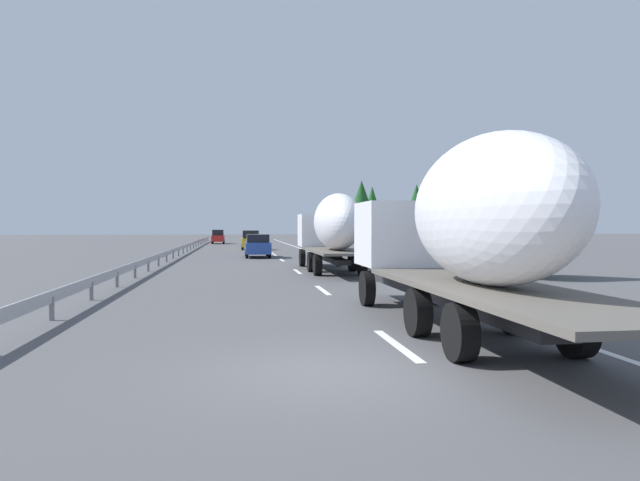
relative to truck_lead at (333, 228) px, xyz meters
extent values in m
plane|color=#4C4C4F|center=(19.23, 3.60, -2.32)|extent=(260.00, 260.00, 0.00)
cube|color=white|center=(-18.77, 1.80, -2.31)|extent=(3.20, 0.20, 0.01)
cube|color=white|center=(-8.60, 1.80, -2.31)|extent=(3.20, 0.20, 0.01)
cube|color=white|center=(0.54, 1.80, -2.31)|extent=(3.20, 0.20, 0.01)
cube|color=white|center=(11.17, 1.80, -2.31)|extent=(3.20, 0.20, 0.01)
cube|color=white|center=(18.83, 1.80, -2.31)|extent=(3.20, 0.20, 0.01)
cube|color=white|center=(21.49, 1.80, -2.31)|extent=(3.20, 0.20, 0.01)
cube|color=white|center=(24.23, -1.90, -2.31)|extent=(110.00, 0.20, 0.01)
cube|color=silver|center=(4.53, 0.00, -0.17)|extent=(2.40, 2.50, 1.90)
cube|color=black|center=(5.63, 0.00, 0.33)|extent=(0.08, 2.12, 0.80)
cube|color=#262628|center=(1.80, 0.00, -1.65)|extent=(10.04, 0.70, 0.24)
cube|color=#59544C|center=(-0.93, 0.00, -1.18)|extent=(8.51, 2.50, 0.12)
ellipsoid|color=white|center=(-1.37, 0.00, 0.29)|extent=(6.45, 2.20, 2.82)
cube|color=red|center=(-5.15, -0.69, -1.42)|extent=(0.04, 0.56, 0.56)
cylinder|color=black|center=(4.53, 1.10, -1.80)|extent=(1.04, 0.30, 1.04)
cylinder|color=black|center=(4.53, -1.10, -1.80)|extent=(1.04, 0.30, 1.04)
cylinder|color=black|center=(0.27, 1.10, -1.80)|extent=(1.04, 0.35, 1.04)
cylinder|color=black|center=(0.27, -1.10, -1.80)|extent=(1.04, 0.35, 1.04)
cylinder|color=black|center=(-2.13, 1.10, -1.80)|extent=(1.04, 0.35, 1.04)
cylinder|color=black|center=(-2.13, -1.10, -1.80)|extent=(1.04, 0.35, 1.04)
cube|color=silver|center=(-12.97, 0.00, -0.17)|extent=(2.40, 2.50, 1.90)
cube|color=black|center=(-11.87, 0.00, 0.33)|extent=(0.08, 2.12, 0.80)
cube|color=#262628|center=(-16.05, 0.00, -1.65)|extent=(11.33, 0.70, 0.24)
cube|color=#59544C|center=(-19.13, 0.00, -1.18)|extent=(9.92, 2.50, 0.12)
ellipsoid|color=white|center=(-18.97, 0.00, 0.39)|extent=(6.60, 2.20, 3.01)
cylinder|color=black|center=(-12.97, 1.10, -1.80)|extent=(1.04, 0.30, 1.04)
cylinder|color=black|center=(-12.97, -1.10, -1.80)|extent=(1.04, 0.30, 1.04)
cylinder|color=black|center=(-17.93, 1.10, -1.80)|extent=(1.04, 0.35, 1.04)
cylinder|color=black|center=(-17.93, -1.10, -1.80)|extent=(1.04, 0.35, 1.04)
cylinder|color=black|center=(-20.33, 1.10, -1.80)|extent=(1.04, 0.35, 1.04)
cylinder|color=black|center=(-20.33, -1.10, -1.80)|extent=(1.04, 0.35, 1.04)
cube|color=#28479E|center=(15.23, 3.37, -1.58)|extent=(4.79, 1.88, 0.84)
cube|color=black|center=(14.87, 3.37, -0.85)|extent=(2.64, 1.65, 0.62)
cylinder|color=black|center=(16.71, 4.21, -2.00)|extent=(0.64, 0.22, 0.64)
cylinder|color=black|center=(16.71, 2.53, -2.00)|extent=(0.64, 0.22, 0.64)
cylinder|color=black|center=(13.74, 4.21, -2.00)|extent=(0.64, 0.22, 0.64)
cylinder|color=black|center=(13.74, 2.53, -2.00)|extent=(0.64, 0.22, 0.64)
cube|color=red|center=(51.99, 7.49, -1.58)|extent=(4.57, 1.71, 0.84)
cube|color=black|center=(51.65, 7.49, -0.77)|extent=(2.51, 1.51, 0.77)
cylinder|color=black|center=(53.41, 8.25, -2.00)|extent=(0.64, 0.22, 0.64)
cylinder|color=black|center=(53.41, 6.74, -2.00)|extent=(0.64, 0.22, 0.64)
cylinder|color=black|center=(50.57, 8.25, -2.00)|extent=(0.64, 0.22, 0.64)
cylinder|color=black|center=(50.57, 6.74, -2.00)|extent=(0.64, 0.22, 0.64)
cube|color=gold|center=(30.56, 3.55, -1.58)|extent=(4.49, 1.82, 0.84)
cube|color=black|center=(30.23, 3.55, -0.75)|extent=(2.47, 1.60, 0.82)
cylinder|color=black|center=(31.96, 4.37, -2.00)|extent=(0.64, 0.22, 0.64)
cylinder|color=black|center=(31.96, 2.74, -2.00)|extent=(0.64, 0.22, 0.64)
cylinder|color=black|center=(29.17, 4.37, -2.00)|extent=(0.64, 0.22, 0.64)
cylinder|color=black|center=(29.17, 2.74, -2.00)|extent=(0.64, 0.22, 0.64)
cylinder|color=gray|center=(15.13, -3.10, -1.08)|extent=(0.10, 0.10, 2.47)
cube|color=#2D569E|center=(15.13, -3.10, 0.50)|extent=(0.06, 0.90, 0.70)
cylinder|color=#472D19|center=(13.74, -8.85, -1.47)|extent=(0.28, 0.28, 1.69)
cone|color=#194C1E|center=(13.74, -8.85, 1.36)|extent=(2.65, 2.65, 3.97)
cylinder|color=#472D19|center=(31.81, -9.57, -1.55)|extent=(0.28, 0.28, 1.53)
cone|color=#1E5B23|center=(31.81, -9.57, 1.82)|extent=(3.24, 3.24, 5.22)
cylinder|color=#472D19|center=(-4.65, -8.53, -1.46)|extent=(0.37, 0.37, 1.72)
cone|color=#194C1E|center=(-4.65, -8.53, 1.41)|extent=(3.84, 3.84, 4.01)
cylinder|color=#472D19|center=(11.67, -8.85, -1.43)|extent=(0.28, 0.28, 1.77)
cone|color=#194C1E|center=(11.67, -8.85, 1.39)|extent=(3.85, 3.85, 3.87)
cylinder|color=#472D19|center=(28.00, -7.57, -1.50)|extent=(0.34, 0.34, 1.64)
cone|color=#194C1E|center=(28.00, -7.57, 2.04)|extent=(3.87, 3.87, 5.42)
cylinder|color=#472D19|center=(56.56, -8.71, -1.35)|extent=(0.39, 0.39, 1.94)
cone|color=#286B2D|center=(56.56, -8.71, 1.86)|extent=(3.85, 3.85, 4.47)
cube|color=#9EA0A5|center=(22.23, 9.60, -1.72)|extent=(94.00, 0.06, 0.32)
cube|color=slate|center=(-14.55, 9.60, -2.02)|extent=(0.10, 0.10, 0.60)
cube|color=slate|center=(-10.46, 9.60, -2.02)|extent=(0.10, 0.10, 0.60)
cube|color=slate|center=(-6.38, 9.60, -2.02)|extent=(0.10, 0.10, 0.60)
cube|color=slate|center=(-2.29, 9.60, -2.02)|extent=(0.10, 0.10, 0.60)
cube|color=slate|center=(1.80, 9.60, -2.02)|extent=(0.10, 0.10, 0.60)
cube|color=slate|center=(5.89, 9.60, -2.02)|extent=(0.10, 0.10, 0.60)
cube|color=slate|center=(9.97, 9.60, -2.02)|extent=(0.10, 0.10, 0.60)
cube|color=slate|center=(14.06, 9.60, -2.02)|extent=(0.10, 0.10, 0.60)
cube|color=slate|center=(18.15, 9.60, -2.02)|extent=(0.10, 0.10, 0.60)
cube|color=slate|center=(22.23, 9.60, -2.02)|extent=(0.10, 0.10, 0.60)
cube|color=slate|center=(26.32, 9.60, -2.02)|extent=(0.10, 0.10, 0.60)
cube|color=slate|center=(30.41, 9.60, -2.02)|extent=(0.10, 0.10, 0.60)
cube|color=slate|center=(34.49, 9.60, -2.02)|extent=(0.10, 0.10, 0.60)
cube|color=slate|center=(38.58, 9.60, -2.02)|extent=(0.10, 0.10, 0.60)
cube|color=slate|center=(42.67, 9.60, -2.02)|extent=(0.10, 0.10, 0.60)
cube|color=slate|center=(46.75, 9.60, -2.02)|extent=(0.10, 0.10, 0.60)
cube|color=slate|center=(50.84, 9.60, -2.02)|extent=(0.10, 0.10, 0.60)
cube|color=slate|center=(54.93, 9.60, -2.02)|extent=(0.10, 0.10, 0.60)
cube|color=slate|center=(59.02, 9.60, -2.02)|extent=(0.10, 0.10, 0.60)
cube|color=slate|center=(63.10, 9.60, -2.02)|extent=(0.10, 0.10, 0.60)
cube|color=slate|center=(67.19, 9.60, -2.02)|extent=(0.10, 0.10, 0.60)
camera|label=1|loc=(-30.09, 4.97, 0.05)|focal=32.88mm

